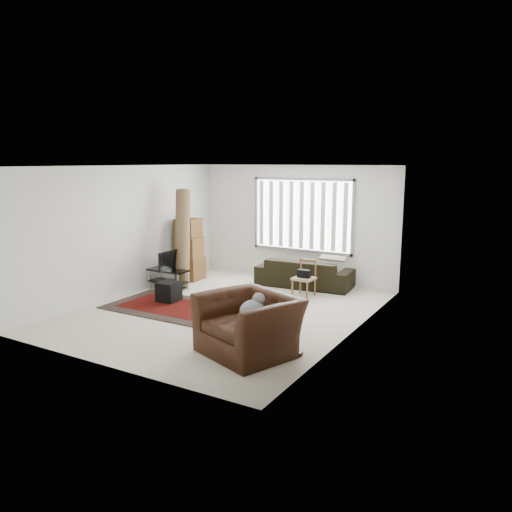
{
  "coord_description": "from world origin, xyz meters",
  "views": [
    {
      "loc": [
        5.09,
        -7.56,
        2.79
      ],
      "look_at": [
        0.5,
        0.31,
        1.05
      ],
      "focal_mm": 35.0,
      "sensor_mm": 36.0,
      "label": 1
    }
  ],
  "objects_px": {
    "moving_boxes": "(189,251)",
    "sofa": "(304,268)",
    "tv_stand": "(168,275)",
    "armchair": "(249,321)",
    "side_chair": "(304,276)"
  },
  "relations": [
    {
      "from": "side_chair",
      "to": "moving_boxes",
      "type": "bearing_deg",
      "value": -176.77
    },
    {
      "from": "side_chair",
      "to": "armchair",
      "type": "bearing_deg",
      "value": -75.79
    },
    {
      "from": "sofa",
      "to": "side_chair",
      "type": "distance_m",
      "value": 0.84
    },
    {
      "from": "tv_stand",
      "to": "side_chair",
      "type": "distance_m",
      "value": 2.99
    },
    {
      "from": "moving_boxes",
      "to": "armchair",
      "type": "height_order",
      "value": "moving_boxes"
    },
    {
      "from": "tv_stand",
      "to": "armchair",
      "type": "xyz_separation_m",
      "value": [
        3.44,
        -2.28,
        0.17
      ]
    },
    {
      "from": "moving_boxes",
      "to": "side_chair",
      "type": "bearing_deg",
      "value": -0.21
    },
    {
      "from": "tv_stand",
      "to": "sofa",
      "type": "height_order",
      "value": "sofa"
    },
    {
      "from": "moving_boxes",
      "to": "sofa",
      "type": "distance_m",
      "value": 2.78
    },
    {
      "from": "sofa",
      "to": "armchair",
      "type": "height_order",
      "value": "armchair"
    },
    {
      "from": "tv_stand",
      "to": "sofa",
      "type": "bearing_deg",
      "value": 35.69
    },
    {
      "from": "moving_boxes",
      "to": "armchair",
      "type": "distance_m",
      "value": 4.91
    },
    {
      "from": "tv_stand",
      "to": "side_chair",
      "type": "relative_size",
      "value": 1.19
    },
    {
      "from": "tv_stand",
      "to": "sofa",
      "type": "relative_size",
      "value": 0.43
    },
    {
      "from": "sofa",
      "to": "armchair",
      "type": "xyz_separation_m",
      "value": [
        0.97,
        -4.05,
        0.09
      ]
    }
  ]
}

